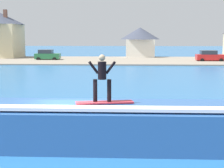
% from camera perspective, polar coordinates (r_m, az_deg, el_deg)
% --- Properties ---
extents(ground_plane, '(260.00, 260.00, 0.00)m').
position_cam_1_polar(ground_plane, '(14.80, -6.80, -9.04)').
color(ground_plane, '#25619B').
extents(wave_crest, '(10.44, 3.42, 1.70)m').
position_cam_1_polar(wave_crest, '(14.19, -0.64, -6.37)').
color(wave_crest, '#2C5998').
rests_on(wave_crest, ground_plane).
extents(surfboard, '(2.24, 0.88, 0.06)m').
position_cam_1_polar(surfboard, '(13.67, -1.18, -2.93)').
color(surfboard, '#D8333F').
rests_on(surfboard, wave_crest).
extents(surfer, '(1.05, 0.32, 1.79)m').
position_cam_1_polar(surfer, '(13.51, -1.58, 1.37)').
color(surfer, black).
rests_on(surfer, surfboard).
extents(shoreline_bank, '(120.00, 18.58, 0.19)m').
position_cam_1_polar(shoreline_bank, '(60.03, 0.44, 3.77)').
color(shoreline_bank, gray).
rests_on(shoreline_bank, ground_plane).
extents(car_near_shore, '(4.14, 2.23, 1.86)m').
position_cam_1_polar(car_near_shore, '(61.59, -10.25, 4.54)').
color(car_near_shore, '#23663D').
rests_on(car_near_shore, ground_plane).
extents(car_far_shore, '(4.54, 2.27, 1.86)m').
position_cam_1_polar(car_far_shore, '(59.69, 15.28, 4.30)').
color(car_far_shore, red).
rests_on(car_far_shore, ground_plane).
extents(house_small_cottage, '(7.52, 7.52, 5.74)m').
position_cam_1_polar(house_small_cottage, '(68.95, 4.46, 6.91)').
color(house_small_cottage, silver).
rests_on(house_small_cottage, ground_plane).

